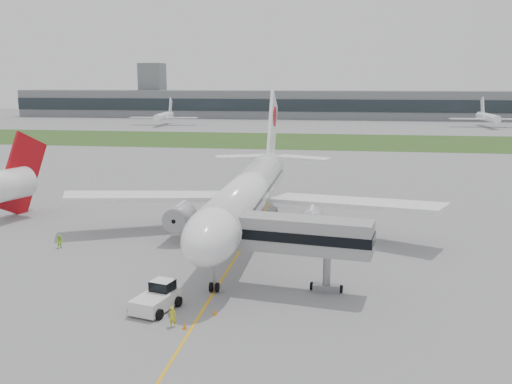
% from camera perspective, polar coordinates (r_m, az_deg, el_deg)
% --- Properties ---
extents(ground, '(600.00, 600.00, 0.00)m').
position_cam_1_polar(ground, '(67.71, -1.34, -5.43)').
color(ground, '#959598').
rests_on(ground, ground).
extents(apron_markings, '(70.00, 70.00, 0.04)m').
position_cam_1_polar(apron_markings, '(63.01, -2.15, -6.71)').
color(apron_markings, '#EBA514').
rests_on(apron_markings, ground).
extents(grass_strip, '(600.00, 50.00, 0.02)m').
position_cam_1_polar(grass_strip, '(185.24, 5.21, 5.12)').
color(grass_strip, '#2E4D1C').
rests_on(grass_strip, ground).
extents(terminal_building, '(320.00, 22.30, 14.00)m').
position_cam_1_polar(terminal_building, '(294.23, 6.62, 8.67)').
color(terminal_building, gray).
rests_on(terminal_building, ground).
extents(control_tower, '(12.00, 12.00, 56.00)m').
position_cam_1_polar(control_tower, '(313.39, -10.21, 7.44)').
color(control_tower, gray).
rests_on(control_tower, ground).
extents(airliner, '(48.13, 53.95, 17.88)m').
position_cam_1_polar(airliner, '(71.02, -0.67, 0.06)').
color(airliner, white).
rests_on(airliner, ground).
extents(pushback_tug, '(3.92, 4.98, 2.30)m').
position_cam_1_polar(pushback_tug, '(50.23, -9.84, -10.33)').
color(pushback_tug, silver).
rests_on(pushback_tug, ground).
extents(jet_bridge, '(15.70, 5.45, 7.16)m').
position_cam_1_polar(jet_bridge, '(52.81, 2.70, -4.26)').
color(jet_bridge, gray).
rests_on(jet_bridge, ground).
extents(safety_cone_left, '(0.39, 0.39, 0.54)m').
position_cam_1_polar(safety_cone_left, '(46.42, -7.16, -13.16)').
color(safety_cone_left, orange).
rests_on(safety_cone_left, ground).
extents(safety_cone_right, '(0.38, 0.38, 0.52)m').
position_cam_1_polar(safety_cone_right, '(48.71, -4.15, -11.91)').
color(safety_cone_right, orange).
rests_on(safety_cone_right, ground).
extents(ground_crew_near, '(0.68, 0.50, 1.72)m').
position_cam_1_polar(ground_crew_near, '(46.77, -8.35, -12.22)').
color(ground_crew_near, gold).
rests_on(ground_crew_near, ground).
extents(ground_crew_far, '(0.96, 0.93, 1.57)m').
position_cam_1_polar(ground_crew_far, '(70.54, -19.00, -4.71)').
color(ground_crew_far, '#9FF128').
rests_on(ground_crew_far, ground).
extents(neighbor_aircraft, '(6.94, 15.79, 12.74)m').
position_cam_1_polar(neighbor_aircraft, '(86.30, -24.02, 0.66)').
color(neighbor_aircraft, '#A60911').
rests_on(neighbor_aircraft, ground).
extents(distant_aircraft_left, '(31.25, 28.10, 11.18)m').
position_cam_1_polar(distant_aircraft_left, '(252.81, -9.18, 6.62)').
color(distant_aircraft_left, white).
rests_on(distant_aircraft_left, ground).
extents(distant_aircraft_right, '(31.45, 27.95, 11.73)m').
position_cam_1_polar(distant_aircraft_right, '(257.29, 22.10, 6.03)').
color(distant_aircraft_right, white).
rests_on(distant_aircraft_right, ground).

